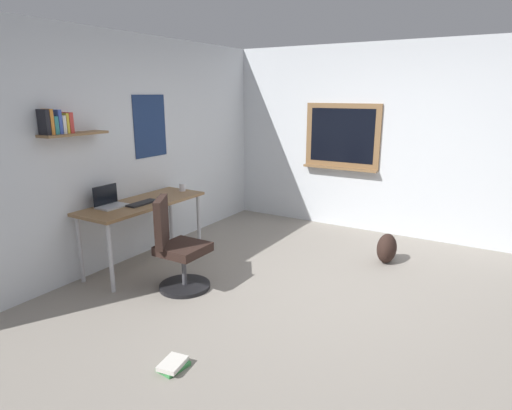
{
  "coord_description": "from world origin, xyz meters",
  "views": [
    {
      "loc": [
        -3.56,
        -1.44,
        1.94
      ],
      "look_at": [
        0.01,
        0.73,
        0.85
      ],
      "focal_mm": 30.2,
      "sensor_mm": 36.0,
      "label": 1
    }
  ],
  "objects_px": {
    "desk": "(143,208)",
    "keyboard": "(142,203)",
    "backpack": "(387,248)",
    "office_chair": "(177,251)",
    "computer_mouse": "(160,197)",
    "laptop": "(110,202)",
    "coffee_mug": "(182,187)",
    "book_stack_on_floor": "(173,365)"
  },
  "relations": [
    {
      "from": "desk",
      "to": "keyboard",
      "type": "distance_m",
      "value": 0.14
    },
    {
      "from": "backpack",
      "to": "office_chair",
      "type": "bearing_deg",
      "value": 137.71
    },
    {
      "from": "desk",
      "to": "backpack",
      "type": "height_order",
      "value": "desk"
    },
    {
      "from": "keyboard",
      "to": "computer_mouse",
      "type": "distance_m",
      "value": 0.28
    },
    {
      "from": "laptop",
      "to": "computer_mouse",
      "type": "distance_m",
      "value": 0.59
    },
    {
      "from": "desk",
      "to": "coffee_mug",
      "type": "relative_size",
      "value": 16.35
    },
    {
      "from": "backpack",
      "to": "desk",
      "type": "bearing_deg",
      "value": 122.59
    },
    {
      "from": "backpack",
      "to": "book_stack_on_floor",
      "type": "xyz_separation_m",
      "value": [
        -2.84,
        0.78,
        -0.14
      ]
    },
    {
      "from": "keyboard",
      "to": "laptop",
      "type": "bearing_deg",
      "value": 140.86
    },
    {
      "from": "office_chair",
      "to": "laptop",
      "type": "distance_m",
      "value": 0.96
    },
    {
      "from": "laptop",
      "to": "coffee_mug",
      "type": "height_order",
      "value": "laptop"
    },
    {
      "from": "computer_mouse",
      "to": "backpack",
      "type": "bearing_deg",
      "value": -60.3
    },
    {
      "from": "computer_mouse",
      "to": "book_stack_on_floor",
      "type": "height_order",
      "value": "computer_mouse"
    },
    {
      "from": "desk",
      "to": "laptop",
      "type": "bearing_deg",
      "value": 157.31
    },
    {
      "from": "laptop",
      "to": "coffee_mug",
      "type": "xyz_separation_m",
      "value": [
        0.99,
        -0.16,
        -0.01
      ]
    },
    {
      "from": "keyboard",
      "to": "book_stack_on_floor",
      "type": "distance_m",
      "value": 2.1
    },
    {
      "from": "book_stack_on_floor",
      "to": "office_chair",
      "type": "bearing_deg",
      "value": 39.4
    },
    {
      "from": "laptop",
      "to": "computer_mouse",
      "type": "xyz_separation_m",
      "value": [
        0.54,
        -0.21,
        -0.04
      ]
    },
    {
      "from": "laptop",
      "to": "backpack",
      "type": "height_order",
      "value": "laptop"
    },
    {
      "from": "computer_mouse",
      "to": "backpack",
      "type": "xyz_separation_m",
      "value": [
        1.31,
        -2.29,
        -0.6
      ]
    },
    {
      "from": "office_chair",
      "to": "laptop",
      "type": "height_order",
      "value": "laptop"
    },
    {
      "from": "laptop",
      "to": "coffee_mug",
      "type": "relative_size",
      "value": 3.37
    },
    {
      "from": "coffee_mug",
      "to": "desk",
      "type": "bearing_deg",
      "value": 178.0
    },
    {
      "from": "laptop",
      "to": "backpack",
      "type": "relative_size",
      "value": 0.89
    },
    {
      "from": "laptop",
      "to": "office_chair",
      "type": "bearing_deg",
      "value": -86.44
    },
    {
      "from": "desk",
      "to": "backpack",
      "type": "relative_size",
      "value": 4.3
    },
    {
      "from": "office_chair",
      "to": "coffee_mug",
      "type": "height_order",
      "value": "office_chair"
    },
    {
      "from": "coffee_mug",
      "to": "computer_mouse",
      "type": "bearing_deg",
      "value": -173.62
    },
    {
      "from": "desk",
      "to": "office_chair",
      "type": "relative_size",
      "value": 1.58
    },
    {
      "from": "computer_mouse",
      "to": "laptop",
      "type": "bearing_deg",
      "value": 158.48
    },
    {
      "from": "laptop",
      "to": "book_stack_on_floor",
      "type": "bearing_deg",
      "value": -119.76
    },
    {
      "from": "desk",
      "to": "computer_mouse",
      "type": "distance_m",
      "value": 0.24
    },
    {
      "from": "office_chair",
      "to": "computer_mouse",
      "type": "bearing_deg",
      "value": 53.46
    },
    {
      "from": "desk",
      "to": "backpack",
      "type": "bearing_deg",
      "value": -57.41
    },
    {
      "from": "computer_mouse",
      "to": "coffee_mug",
      "type": "bearing_deg",
      "value": 6.38
    },
    {
      "from": "office_chair",
      "to": "desk",
      "type": "bearing_deg",
      "value": 68.8
    },
    {
      "from": "computer_mouse",
      "to": "backpack",
      "type": "distance_m",
      "value": 2.71
    },
    {
      "from": "keyboard",
      "to": "backpack",
      "type": "distance_m",
      "value": 2.85
    },
    {
      "from": "computer_mouse",
      "to": "desk",
      "type": "bearing_deg",
      "value": 160.44
    },
    {
      "from": "computer_mouse",
      "to": "coffee_mug",
      "type": "distance_m",
      "value": 0.45
    },
    {
      "from": "office_chair",
      "to": "laptop",
      "type": "relative_size",
      "value": 3.06
    },
    {
      "from": "desk",
      "to": "keyboard",
      "type": "bearing_deg",
      "value": -135.94
    }
  ]
}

